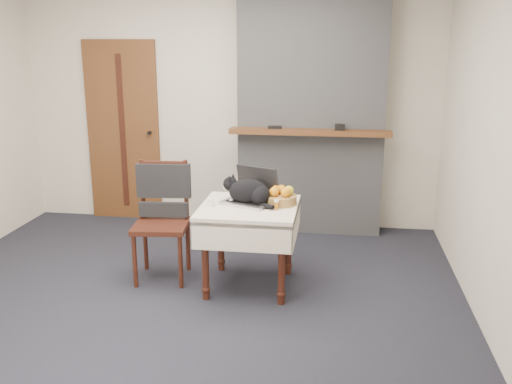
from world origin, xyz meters
TOP-DOWN VIEW (x-y plane):
  - ground at (0.00, 0.00)m, footprint 4.50×4.50m
  - room_shell at (0.00, 0.46)m, footprint 4.52×4.01m
  - door at (-1.20, 1.97)m, footprint 0.82×0.10m
  - chimney at (0.90, 1.85)m, footprint 1.62×0.48m
  - side_table at (0.49, 0.29)m, footprint 0.78×0.78m
  - laptop at (0.50, 0.40)m, footprint 0.48×0.46m
  - cat at (0.49, 0.34)m, footprint 0.46×0.30m
  - cream_jar at (0.19, 0.23)m, footprint 0.06×0.06m
  - pill_bottle at (0.73, 0.21)m, footprint 0.04×0.04m
  - fruit_basket at (0.74, 0.38)m, footprint 0.26×0.26m
  - desk_clutter at (0.71, 0.32)m, footprint 0.15×0.07m
  - chair at (-0.28, 0.43)m, footprint 0.50×0.49m

SIDE VIEW (x-z plane):
  - ground at x=0.00m, z-range 0.00..0.00m
  - side_table at x=0.49m, z-range 0.24..0.94m
  - chair at x=-0.28m, z-range 0.14..1.14m
  - desk_clutter at x=0.71m, z-range 0.70..0.71m
  - cream_jar at x=0.19m, z-range 0.70..0.77m
  - pill_bottle at x=0.73m, z-range 0.70..0.78m
  - fruit_basket at x=0.74m, z-range 0.69..0.83m
  - laptop at x=0.50m, z-range 0.63..0.91m
  - cat at x=0.49m, z-range 0.68..0.92m
  - door at x=-1.20m, z-range 0.00..2.00m
  - chimney at x=0.90m, z-range 0.00..2.60m
  - room_shell at x=0.00m, z-range 0.46..3.07m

